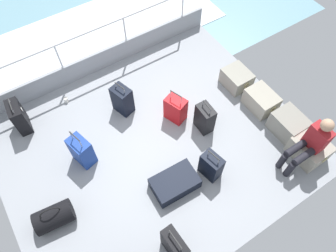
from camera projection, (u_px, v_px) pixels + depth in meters
The scene contains 19 objects.
ground_plane at pixel (154, 146), 5.64m from camera, with size 4.40×5.20×0.06m, color gray.
gunwale_port at pixel (98, 61), 6.40m from camera, with size 0.06×5.20×0.45m, color gray.
railing_port at pixel (92, 41), 5.93m from camera, with size 0.04×4.20×1.02m.
sea_wake at pixel (76, 41), 7.52m from camera, with size 12.00×12.00×0.01m.
cargo_crate_0 at pixel (236, 79), 6.22m from camera, with size 0.57×0.46×0.34m.
cargo_crate_1 at pixel (261, 100), 5.92m from camera, with size 0.62×0.44×0.36m.
cargo_crate_2 at pixel (288, 124), 5.60m from camera, with size 0.61×0.47×0.41m.
cargo_crate_3 at pixel (309, 149), 5.34m from camera, with size 0.62×0.50×0.39m.
passenger_seated at pixel (310, 143), 4.97m from camera, with size 0.34×0.66×1.09m.
suitcase_0 at pixel (176, 109), 5.71m from camera, with size 0.43×0.37×0.72m.
suitcase_1 at pixel (175, 246), 4.39m from camera, with size 0.45×0.21×0.73m.
suitcase_2 at pixel (122, 100), 5.78m from camera, with size 0.41×0.35×0.71m.
suitcase_3 at pixel (175, 183), 5.09m from camera, with size 0.51×0.76×0.24m.
suitcase_5 at pixel (205, 118), 5.58m from camera, with size 0.35×0.24×0.69m.
suitcase_6 at pixel (82, 151), 5.21m from camera, with size 0.43×0.35×0.79m.
suitcase_7 at pixel (19, 117), 5.57m from camera, with size 0.44×0.24×0.70m.
suitcase_8 at pixel (211, 166), 5.10m from camera, with size 0.39×0.29×0.65m.
duffel_bag at pixel (54, 217), 4.74m from camera, with size 0.42×0.61×0.52m.
paper_cup at pixel (66, 100), 6.09m from camera, with size 0.08×0.08×0.10m, color white.
Camera 1 is at (2.43, -1.26, 4.92)m, focal length 33.50 mm.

